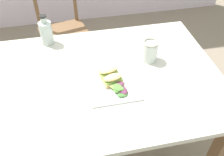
% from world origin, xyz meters
% --- Properties ---
extents(ground_plane, '(7.54, 7.54, 0.00)m').
position_xyz_m(ground_plane, '(0.00, 0.00, 0.00)').
color(ground_plane, '#7A6B5B').
extents(dining_table, '(1.26, 0.91, 0.74)m').
position_xyz_m(dining_table, '(-0.03, -0.09, 0.62)').
color(dining_table, '#BCB7AD').
rests_on(dining_table, ground).
extents(chair_wooden_far, '(0.48, 0.48, 0.87)m').
position_xyz_m(chair_wooden_far, '(-0.23, 0.87, 0.45)').
color(chair_wooden_far, brown).
rests_on(chair_wooden_far, ground).
extents(plate_lunch, '(0.26, 0.26, 0.01)m').
position_xyz_m(plate_lunch, '(0.00, -0.17, 0.74)').
color(plate_lunch, white).
rests_on(plate_lunch, dining_table).
extents(sandwich_half_front, '(0.11, 0.08, 0.06)m').
position_xyz_m(sandwich_half_front, '(-0.00, -0.16, 0.78)').
color(sandwich_half_front, '#DBB270').
rests_on(sandwich_half_front, plate_lunch).
extents(sandwich_half_back, '(0.11, 0.08, 0.06)m').
position_xyz_m(sandwich_half_back, '(-0.01, -0.10, 0.78)').
color(sandwich_half_back, '#DBB270').
rests_on(sandwich_half_back, plate_lunch).
extents(salad_mixed_greens, '(0.10, 0.11, 0.03)m').
position_xyz_m(salad_mixed_greens, '(0.02, -0.22, 0.77)').
color(salad_mixed_greens, '#4C2338').
rests_on(salad_mixed_greens, plate_lunch).
extents(napkin_folded, '(0.12, 0.22, 0.00)m').
position_xyz_m(napkin_folded, '(-0.23, -0.15, 0.74)').
color(napkin_folded, white).
rests_on(napkin_folded, dining_table).
extents(fork_on_napkin, '(0.04, 0.19, 0.00)m').
position_xyz_m(fork_on_napkin, '(-0.24, -0.13, 0.75)').
color(fork_on_napkin, silver).
rests_on(fork_on_napkin, napkin_folded).
extents(bottle_cold_brew, '(0.08, 0.08, 0.19)m').
position_xyz_m(bottle_cold_brew, '(-0.32, 0.29, 0.81)').
color(bottle_cold_brew, '#472819').
rests_on(bottle_cold_brew, dining_table).
extents(mason_jar_iced_tea, '(0.09, 0.09, 0.13)m').
position_xyz_m(mason_jar_iced_tea, '(0.25, 0.00, 0.80)').
color(mason_jar_iced_tea, gold).
rests_on(mason_jar_iced_tea, dining_table).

